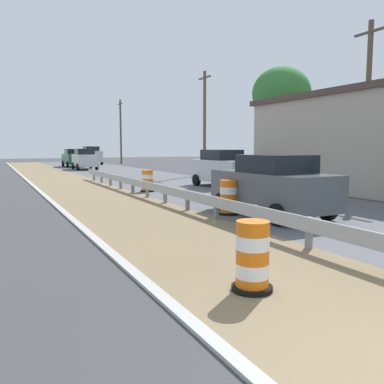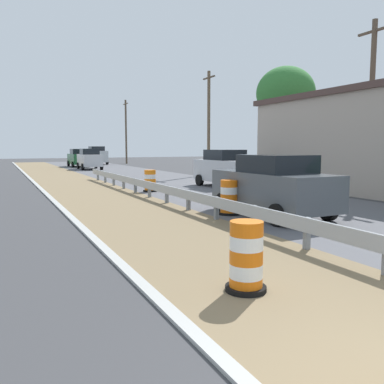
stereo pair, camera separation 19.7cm
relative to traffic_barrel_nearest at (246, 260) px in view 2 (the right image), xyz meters
name	(u,v)px [view 2 (the right image)]	position (x,y,z in m)	size (l,w,h in m)	color
traffic_barrel_nearest	(246,260)	(0.00, 0.00, 0.00)	(0.64, 0.64, 1.10)	orange
traffic_barrel_close	(229,199)	(3.42, 6.23, 0.02)	(0.71, 0.71, 1.14)	orange
traffic_barrel_mid	(150,182)	(3.42, 13.82, -0.01)	(0.70, 0.70, 1.07)	orange
car_lead_near_lane	(273,185)	(4.56, 5.41, 0.49)	(2.18, 4.52, 1.97)	#4C5156
car_trailing_near_lane	(226,168)	(7.96, 14.16, 0.53)	(2.09, 4.45, 2.05)	silver
car_lead_far_lane	(89,159)	(4.82, 35.21, 0.52)	(2.08, 4.29, 2.02)	silver
car_mid_far_lane	(97,155)	(8.06, 46.44, 0.63)	(2.08, 4.40, 2.25)	silver
car_trailing_far_lane	(79,158)	(4.78, 40.83, 0.49)	(1.97, 4.42, 1.97)	#195128
utility_pole_near	(371,105)	(12.15, 8.32, 3.60)	(0.24, 1.80, 7.88)	brown
utility_pole_mid	(209,122)	(11.68, 23.21, 3.67)	(0.24, 1.80, 8.01)	brown
utility_pole_far	(126,131)	(11.92, 46.49, 3.76)	(0.24, 1.80, 8.20)	brown
tree_roadside	(286,94)	(14.75, 17.75, 5.35)	(4.01, 4.01, 7.69)	#4C3D2D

